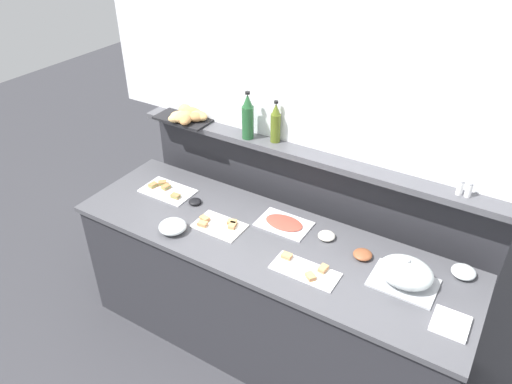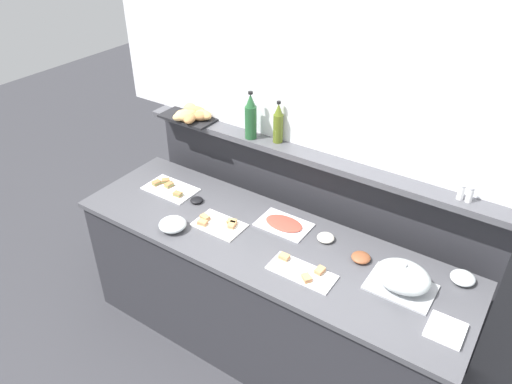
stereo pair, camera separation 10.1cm
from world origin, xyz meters
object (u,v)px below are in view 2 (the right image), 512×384
(sandwich_platter_front, at_px, (170,188))
(napkin_stack, at_px, (446,330))
(salt_shaker, at_px, (461,192))
(glass_bowl_medium, at_px, (463,278))
(cold_cuts_platter, at_px, (284,224))
(wine_bottle_green, at_px, (251,117))
(sandwich_platter_side, at_px, (302,271))
(sandwich_platter_rear, at_px, (219,224))
(glass_bowl_large, at_px, (173,225))
(condiment_bowl_cream, at_px, (197,200))
(olive_oil_bottle, at_px, (278,124))
(condiment_bowl_teal, at_px, (361,257))
(serving_cloche, at_px, (403,278))
(pepper_shaker, at_px, (470,195))
(condiment_bowl_dark, at_px, (326,238))
(bread_basket, at_px, (192,114))

(sandwich_platter_front, distance_m, napkin_stack, 1.92)
(salt_shaker, bearing_deg, glass_bowl_medium, -54.01)
(cold_cuts_platter, distance_m, wine_bottle_green, 0.71)
(sandwich_platter_side, height_order, sandwich_platter_rear, same)
(sandwich_platter_front, height_order, glass_bowl_large, glass_bowl_large)
(glass_bowl_large, distance_m, condiment_bowl_cream, 0.31)
(napkin_stack, distance_m, olive_oil_bottle, 1.52)
(glass_bowl_medium, bearing_deg, condiment_bowl_teal, -164.83)
(serving_cloche, distance_m, salt_shaker, 0.55)
(pepper_shaker, bearing_deg, glass_bowl_medium, -63.27)
(olive_oil_bottle, bearing_deg, sandwich_platter_side, -48.73)
(condiment_bowl_cream, height_order, napkin_stack, condiment_bowl_cream)
(cold_cuts_platter, height_order, condiment_bowl_dark, condiment_bowl_dark)
(condiment_bowl_cream, xyz_separation_m, salt_shaker, (1.49, 0.40, 0.39))
(serving_cloche, xyz_separation_m, condiment_bowl_teal, (-0.26, 0.09, -0.05))
(sandwich_platter_rear, distance_m, salt_shaker, 1.38)
(condiment_bowl_dark, bearing_deg, sandwich_platter_side, -85.95)
(serving_cloche, distance_m, glass_bowl_large, 1.35)
(olive_oil_bottle, height_order, pepper_shaker, olive_oil_bottle)
(condiment_bowl_teal, height_order, bread_basket, bread_basket)
(glass_bowl_large, bearing_deg, sandwich_platter_front, 134.73)
(cold_cuts_platter, xyz_separation_m, napkin_stack, (1.05, -0.28, 0.00))
(serving_cloche, bearing_deg, pepper_shaker, 70.35)
(serving_cloche, xyz_separation_m, glass_bowl_medium, (0.25, 0.23, -0.05))
(sandwich_platter_side, xyz_separation_m, glass_bowl_medium, (0.73, 0.41, 0.01))
(cold_cuts_platter, distance_m, glass_bowl_large, 0.67)
(glass_bowl_medium, bearing_deg, sandwich_platter_front, -174.30)
(glass_bowl_large, relative_size, condiment_bowl_cream, 2.01)
(condiment_bowl_dark, xyz_separation_m, bread_basket, (-1.21, 0.27, 0.38))
(condiment_bowl_dark, bearing_deg, glass_bowl_medium, 6.73)
(sandwich_platter_rear, relative_size, wine_bottle_green, 0.96)
(sandwich_platter_front, bearing_deg, napkin_stack, -5.95)
(glass_bowl_large, bearing_deg, bread_basket, 119.71)
(napkin_stack, distance_m, salt_shaker, 0.72)
(condiment_bowl_dark, xyz_separation_m, pepper_shaker, (0.65, 0.29, 0.39))
(condiment_bowl_cream, xyz_separation_m, pepper_shaker, (1.54, 0.40, 0.39))
(sandwich_platter_rear, xyz_separation_m, olive_oil_bottle, (0.07, 0.55, 0.47))
(sandwich_platter_front, xyz_separation_m, glass_bowl_large, (0.31, -0.32, 0.02))
(pepper_shaker, bearing_deg, sandwich_platter_rear, -157.50)
(glass_bowl_large, distance_m, wine_bottle_green, 0.83)
(pepper_shaker, bearing_deg, glass_bowl_large, -154.42)
(glass_bowl_large, xyz_separation_m, condiment_bowl_teal, (1.06, 0.37, -0.01))
(glass_bowl_large, height_order, bread_basket, bread_basket)
(sandwich_platter_side, relative_size, bread_basket, 0.93)
(serving_cloche, bearing_deg, condiment_bowl_cream, 179.05)
(sandwich_platter_front, distance_m, olive_oil_bottle, 0.87)
(condiment_bowl_cream, bearing_deg, condiment_bowl_teal, 3.33)
(cold_cuts_platter, height_order, olive_oil_bottle, olive_oil_bottle)
(condiment_bowl_cream, xyz_separation_m, condiment_bowl_dark, (0.88, 0.11, 0.00))
(sandwich_platter_rear, bearing_deg, bread_basket, 139.94)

